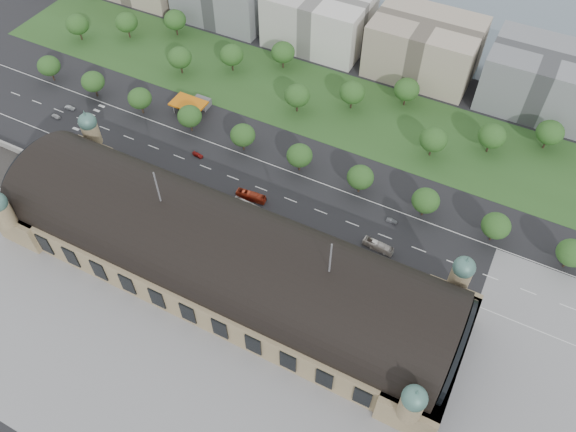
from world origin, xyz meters
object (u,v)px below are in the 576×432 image
at_px(traffic_car_3, 198,155).
at_px(bus_west, 251,196).
at_px(traffic_car_1, 70,108).
at_px(bus_mid, 248,207).
at_px(parked_car_2, 163,189).
at_px(traffic_car_5, 392,221).
at_px(parked_car_1, 152,175).
at_px(parked_car_5, 140,175).
at_px(parked_car_0, 86,150).
at_px(parked_car_6, 215,207).
at_px(parked_car_3, 113,159).
at_px(traffic_car_0, 56,116).
at_px(bus_east, 378,246).
at_px(petrol_station, 196,103).
at_px(parked_car_4, 192,191).
at_px(traffic_car_4, 247,203).

relative_size(traffic_car_3, bus_west, 0.40).
bearing_deg(traffic_car_3, traffic_car_1, 96.48).
bearing_deg(bus_mid, parked_car_2, 105.77).
distance_m(traffic_car_5, parked_car_1, 89.05).
bearing_deg(parked_car_5, parked_car_0, -113.68).
distance_m(traffic_car_1, parked_car_6, 84.51).
xyz_separation_m(parked_car_3, parked_car_6, (47.21, -2.62, -0.02)).
xyz_separation_m(traffic_car_0, parked_car_1, (54.82, -9.25, 0.05)).
height_order(traffic_car_5, parked_car_2, parked_car_2).
bearing_deg(traffic_car_3, bus_east, -91.38).
distance_m(parked_car_3, bus_mid, 57.93).
xyz_separation_m(petrol_station, traffic_car_1, (-46.54, -24.32, -2.24)).
bearing_deg(bus_east, parked_car_1, 98.84).
bearing_deg(traffic_car_1, bus_east, -100.16).
bearing_deg(traffic_car_1, parked_car_4, -109.18).
distance_m(traffic_car_3, parked_car_6, 27.67).
height_order(bus_mid, bus_east, bus_mid).
xyz_separation_m(traffic_car_1, parked_car_0, (22.83, -16.94, 0.07)).
distance_m(parked_car_0, parked_car_4, 48.15).
bearing_deg(parked_car_1, parked_car_6, 62.48).
distance_m(parked_car_4, bus_west, 21.83).
bearing_deg(traffic_car_0, parked_car_1, 86.26).
relative_size(traffic_car_4, parked_car_0, 0.88).
xyz_separation_m(traffic_car_4, bus_west, (-0.21, 3.02, 0.84)).
bearing_deg(parked_car_1, parked_car_5, -84.89).
xyz_separation_m(traffic_car_3, bus_west, (28.97, -9.74, 0.90)).
relative_size(traffic_car_3, parked_car_6, 0.86).
bearing_deg(parked_car_0, traffic_car_4, 65.81).
bearing_deg(parked_car_4, parked_car_2, -98.18).
distance_m(parked_car_1, bus_east, 86.99).
distance_m(parked_car_4, bus_east, 69.49).
bearing_deg(traffic_car_4, petrol_station, -122.07).
height_order(petrol_station, bus_west, petrol_station).
distance_m(traffic_car_3, parked_car_1, 19.12).
bearing_deg(bus_west, parked_car_2, 104.99).
height_order(traffic_car_5, parked_car_4, parked_car_4).
bearing_deg(traffic_car_1, parked_car_3, -120.88).
relative_size(traffic_car_3, traffic_car_5, 1.15).
relative_size(traffic_car_1, parked_car_3, 0.96).
relative_size(parked_car_1, parked_car_3, 1.21).
xyz_separation_m(parked_car_3, bus_mid, (57.89, 2.00, 0.90)).
bearing_deg(bus_east, bus_west, 94.24).
xyz_separation_m(traffic_car_3, parked_car_4, (8.31, -16.73, 0.00)).
bearing_deg(parked_car_1, traffic_car_3, 128.66).
distance_m(parked_car_3, parked_car_6, 47.28).
bearing_deg(parked_car_2, parked_car_3, -137.28).
bearing_deg(bus_east, traffic_car_0, 93.32).
xyz_separation_m(traffic_car_0, parked_car_6, (83.87, -11.87, 0.04)).
xyz_separation_m(traffic_car_0, traffic_car_4, (93.27, -5.28, -0.00)).
bearing_deg(parked_car_2, traffic_car_1, -146.59).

